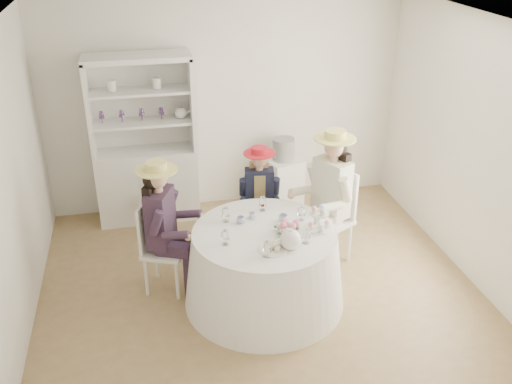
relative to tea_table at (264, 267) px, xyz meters
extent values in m
plane|color=olive|center=(-0.01, 0.27, -0.40)|extent=(4.50, 4.50, 0.00)
plane|color=white|center=(-0.01, 0.27, 2.30)|extent=(4.50, 4.50, 0.00)
plane|color=silver|center=(-0.01, 2.27, 0.95)|extent=(4.50, 0.00, 4.50)
plane|color=silver|center=(-0.01, -1.73, 0.95)|extent=(4.50, 0.00, 4.50)
plane|color=silver|center=(-2.26, 0.27, 0.95)|extent=(0.00, 4.50, 4.50)
plane|color=silver|center=(2.24, 0.27, 0.95)|extent=(0.00, 4.50, 4.50)
cone|color=white|center=(0.00, 0.00, -0.01)|extent=(1.60, 1.60, 0.78)
cylinder|color=white|center=(0.00, 0.00, 0.39)|extent=(1.40, 1.40, 0.02)
cube|color=silver|center=(-1.04, 2.02, 0.06)|extent=(1.29, 0.63, 0.93)
cube|color=silver|center=(-1.04, 2.22, 1.09)|extent=(1.23, 0.21, 1.13)
cube|color=silver|center=(-1.04, 2.02, 1.66)|extent=(1.29, 0.63, 0.06)
cube|color=silver|center=(-1.64, 2.02, 1.09)|extent=(0.10, 0.46, 1.13)
cube|color=silver|center=(-0.45, 2.02, 1.09)|extent=(0.10, 0.46, 1.13)
cube|color=silver|center=(-1.04, 2.02, 0.89)|extent=(1.20, 0.56, 0.03)
cube|color=silver|center=(-1.04, 2.02, 1.27)|extent=(1.20, 0.56, 0.03)
sphere|color=white|center=(-0.58, 2.02, 0.97)|extent=(0.14, 0.14, 0.14)
cube|color=silver|center=(0.70, 1.98, -0.07)|extent=(0.53, 0.53, 0.66)
cylinder|color=black|center=(0.70, 1.98, 0.40)|extent=(0.33, 0.33, 0.28)
cube|color=silver|center=(-0.94, 0.42, 0.06)|extent=(0.53, 0.53, 0.04)
cylinder|color=silver|center=(-0.85, 0.21, -0.18)|extent=(0.04, 0.04, 0.45)
cylinder|color=silver|center=(-0.73, 0.51, -0.18)|extent=(0.04, 0.04, 0.45)
cylinder|color=silver|center=(-1.15, 0.33, -0.18)|extent=(0.04, 0.04, 0.45)
cylinder|color=silver|center=(-1.03, 0.63, -0.18)|extent=(0.04, 0.04, 0.45)
cube|color=silver|center=(-1.11, 0.49, 0.33)|extent=(0.18, 0.37, 0.51)
cube|color=black|center=(-0.96, 0.43, 0.44)|extent=(0.33, 0.42, 0.59)
cube|color=black|center=(-0.86, 0.29, 0.14)|extent=(0.37, 0.26, 0.12)
cylinder|color=black|center=(-0.73, 0.23, -0.17)|extent=(0.10, 0.10, 0.47)
cylinder|color=black|center=(-1.00, 0.22, 0.51)|extent=(0.20, 0.15, 0.28)
cube|color=black|center=(-0.79, 0.46, 0.14)|extent=(0.37, 0.26, 0.12)
cylinder|color=black|center=(-0.66, 0.40, -0.17)|extent=(0.10, 0.10, 0.47)
cylinder|color=black|center=(-0.84, 0.61, 0.51)|extent=(0.20, 0.15, 0.28)
cylinder|color=#D8A889|center=(-0.96, 0.43, 0.75)|extent=(0.09, 0.09, 0.08)
sphere|color=#D8A889|center=(-0.96, 0.43, 0.86)|extent=(0.19, 0.19, 0.19)
sphere|color=black|center=(-1.00, 0.44, 0.85)|extent=(0.19, 0.19, 0.19)
cube|color=black|center=(-1.04, 0.46, 0.61)|extent=(0.17, 0.26, 0.39)
cylinder|color=#DBCD6A|center=(-0.96, 0.43, 0.96)|extent=(0.41, 0.41, 0.01)
cylinder|color=#DBCD6A|center=(-0.96, 0.43, 1.00)|extent=(0.20, 0.20, 0.08)
cube|color=silver|center=(0.17, 1.02, 0.00)|extent=(0.40, 0.40, 0.04)
cylinder|color=silver|center=(0.01, 0.90, -0.21)|extent=(0.03, 0.03, 0.39)
cylinder|color=silver|center=(0.29, 0.85, -0.21)|extent=(0.03, 0.03, 0.39)
cylinder|color=silver|center=(0.05, 1.18, -0.21)|extent=(0.03, 0.03, 0.39)
cylinder|color=silver|center=(0.33, 1.14, -0.21)|extent=(0.03, 0.03, 0.39)
cube|color=silver|center=(0.20, 1.17, 0.24)|extent=(0.34, 0.08, 0.44)
cube|color=#1A1E35|center=(0.17, 1.03, 0.33)|extent=(0.34, 0.22, 0.51)
cube|color=tan|center=(0.17, 1.03, 0.33)|extent=(0.15, 0.21, 0.44)
cube|color=#1A1E35|center=(0.08, 0.92, 0.07)|extent=(0.16, 0.32, 0.11)
cylinder|color=#1A1E35|center=(0.06, 0.80, -0.20)|extent=(0.09, 0.09, 0.41)
cylinder|color=#1A1E35|center=(-0.01, 1.03, 0.39)|extent=(0.10, 0.16, 0.24)
cube|color=#1A1E35|center=(0.23, 0.90, 0.07)|extent=(0.16, 0.32, 0.11)
cylinder|color=#1A1E35|center=(0.22, 0.78, -0.20)|extent=(0.09, 0.09, 0.41)
cylinder|color=#1A1E35|center=(0.35, 0.97, 0.39)|extent=(0.10, 0.16, 0.24)
cylinder|color=#D8A889|center=(0.17, 1.03, 0.60)|extent=(0.08, 0.08, 0.07)
sphere|color=#D8A889|center=(0.17, 1.03, 0.70)|extent=(0.17, 0.17, 0.17)
sphere|color=tan|center=(0.18, 1.07, 0.69)|extent=(0.17, 0.17, 0.17)
cube|color=tan|center=(0.18, 1.10, 0.48)|extent=(0.22, 0.10, 0.34)
cylinder|color=red|center=(0.17, 1.03, 0.78)|extent=(0.35, 0.35, 0.01)
cylinder|color=red|center=(0.17, 1.03, 0.81)|extent=(0.18, 0.18, 0.07)
cube|color=silver|center=(0.85, 0.58, 0.10)|extent=(0.59, 0.59, 0.04)
cylinder|color=silver|center=(0.61, 0.66, -0.16)|extent=(0.04, 0.04, 0.48)
cylinder|color=silver|center=(0.78, 0.34, -0.16)|extent=(0.04, 0.04, 0.48)
cylinder|color=silver|center=(0.93, 0.82, -0.16)|extent=(0.04, 0.04, 0.48)
cylinder|color=silver|center=(1.09, 0.51, -0.16)|extent=(0.04, 0.04, 0.48)
cube|color=silver|center=(1.03, 0.67, 0.39)|extent=(0.22, 0.39, 0.55)
cube|color=beige|center=(0.87, 0.59, 0.50)|extent=(0.38, 0.45, 0.64)
cube|color=beige|center=(0.69, 0.61, 0.18)|extent=(0.40, 0.30, 0.13)
cylinder|color=beige|center=(0.55, 0.54, -0.15)|extent=(0.11, 0.11, 0.51)
cylinder|color=beige|center=(0.73, 0.77, 0.58)|extent=(0.22, 0.18, 0.30)
cube|color=beige|center=(0.78, 0.43, 0.18)|extent=(0.40, 0.30, 0.13)
cylinder|color=beige|center=(0.64, 0.36, -0.15)|extent=(0.11, 0.11, 0.51)
cylinder|color=beige|center=(0.94, 0.37, 0.58)|extent=(0.22, 0.18, 0.30)
cylinder|color=#D8A889|center=(0.87, 0.59, 0.84)|extent=(0.10, 0.10, 0.09)
sphere|color=#D8A889|center=(0.87, 0.59, 0.97)|extent=(0.21, 0.21, 0.21)
sphere|color=black|center=(0.91, 0.61, 0.95)|extent=(0.21, 0.21, 0.21)
cube|color=black|center=(0.95, 0.63, 0.69)|extent=(0.20, 0.28, 0.42)
cylinder|color=#DBCD6A|center=(0.87, 0.59, 1.06)|extent=(0.44, 0.44, 0.01)
cylinder|color=#DBCD6A|center=(0.87, 0.59, 1.11)|extent=(0.22, 0.22, 0.09)
cube|color=silver|center=(-0.94, 1.65, 0.03)|extent=(0.48, 0.48, 0.04)
cylinder|color=silver|center=(-0.75, 1.75, -0.19)|extent=(0.03, 0.03, 0.42)
cylinder|color=silver|center=(-1.05, 1.84, -0.19)|extent=(0.03, 0.03, 0.42)
cylinder|color=silver|center=(-0.84, 1.46, -0.19)|extent=(0.03, 0.03, 0.42)
cylinder|color=silver|center=(-1.13, 1.55, -0.19)|extent=(0.03, 0.03, 0.42)
cube|color=silver|center=(-0.99, 1.48, 0.29)|extent=(0.36, 0.13, 0.48)
imported|color=white|center=(-0.19, 0.21, 0.44)|extent=(0.10, 0.10, 0.06)
imported|color=white|center=(-0.07, 0.28, 0.43)|extent=(0.08, 0.08, 0.06)
imported|color=white|center=(0.22, 0.14, 0.44)|extent=(0.10, 0.10, 0.07)
imported|color=white|center=(0.22, -0.07, 0.43)|extent=(0.27, 0.27, 0.06)
sphere|color=pink|center=(0.26, -0.08, 0.49)|extent=(0.07, 0.07, 0.07)
sphere|color=white|center=(0.23, -0.03, 0.49)|extent=(0.07, 0.07, 0.07)
sphere|color=pink|center=(0.19, -0.02, 0.49)|extent=(0.07, 0.07, 0.07)
sphere|color=white|center=(0.15, -0.05, 0.49)|extent=(0.07, 0.07, 0.07)
sphere|color=pink|center=(0.15, -0.10, 0.49)|extent=(0.07, 0.07, 0.07)
sphere|color=white|center=(0.19, -0.13, 0.49)|extent=(0.07, 0.07, 0.07)
sphere|color=pink|center=(0.23, -0.12, 0.49)|extent=(0.07, 0.07, 0.07)
sphere|color=white|center=(0.17, -0.33, 0.49)|extent=(0.19, 0.19, 0.19)
cylinder|color=white|center=(0.29, -0.33, 0.50)|extent=(0.11, 0.03, 0.09)
cylinder|color=white|center=(0.17, -0.33, 0.59)|extent=(0.04, 0.04, 0.02)
cylinder|color=white|center=(0.00, -0.33, 0.41)|extent=(0.27, 0.27, 0.01)
cube|color=beige|center=(-0.05, -0.35, 0.44)|extent=(0.06, 0.04, 0.03)
cube|color=beige|center=(0.00, -0.33, 0.45)|extent=(0.07, 0.06, 0.03)
cube|color=beige|center=(0.05, -0.31, 0.44)|extent=(0.07, 0.07, 0.03)
cube|color=beige|center=(-0.02, -0.29, 0.45)|extent=(0.07, 0.07, 0.03)
cube|color=beige|center=(0.03, -0.37, 0.44)|extent=(0.07, 0.07, 0.03)
cylinder|color=white|center=(0.52, -0.05, 0.41)|extent=(0.25, 0.25, 0.01)
cylinder|color=white|center=(0.52, -0.05, 0.49)|extent=(0.02, 0.02, 0.17)
cylinder|color=white|center=(0.52, -0.05, 0.57)|extent=(0.19, 0.19, 0.01)
camera|label=1|loc=(-1.06, -4.58, 3.19)|focal=40.00mm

